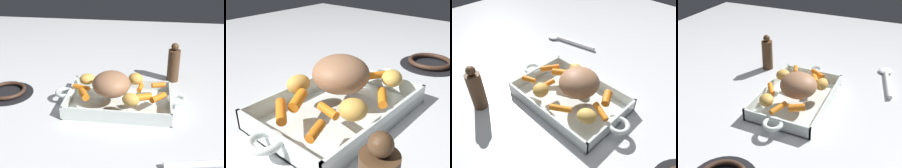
# 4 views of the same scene
# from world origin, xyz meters

# --- Properties ---
(ground_plane) EXTENTS (2.10, 2.10, 0.00)m
(ground_plane) POSITION_xyz_m (0.00, 0.00, 0.00)
(ground_plane) COLOR silver
(roasting_dish) EXTENTS (0.43, 0.23, 0.04)m
(roasting_dish) POSITION_xyz_m (0.00, 0.00, 0.01)
(roasting_dish) COLOR silver
(roasting_dish) RESTS_ON ground_plane
(pork_roast) EXTENTS (0.13, 0.14, 0.08)m
(pork_roast) POSITION_xyz_m (-0.02, -0.01, 0.08)
(pork_roast) COLOR #946647
(pork_roast) RESTS_ON roasting_dish
(baby_carrot_long) EXTENTS (0.05, 0.03, 0.02)m
(baby_carrot_long) POSITION_xyz_m (0.13, 0.06, 0.05)
(baby_carrot_long) COLOR orange
(baby_carrot_long) RESTS_ON roasting_dish
(baby_carrot_short) EXTENTS (0.06, 0.05, 0.03)m
(baby_carrot_short) POSITION_xyz_m (0.08, -0.04, 0.05)
(baby_carrot_short) COLOR orange
(baby_carrot_short) RESTS_ON roasting_dish
(baby_carrot_center_right) EXTENTS (0.06, 0.05, 0.02)m
(baby_carrot_center_right) POSITION_xyz_m (-0.04, 0.08, 0.05)
(baby_carrot_center_right) COLOR orange
(baby_carrot_center_right) RESTS_ON roasting_dish
(baby_carrot_northeast) EXTENTS (0.04, 0.06, 0.03)m
(baby_carrot_northeast) POSITION_xyz_m (-0.11, -0.04, 0.06)
(baby_carrot_northeast) COLOR orange
(baby_carrot_northeast) RESTS_ON roasting_dish
(baby_carrot_southeast) EXTENTS (0.06, 0.04, 0.02)m
(baby_carrot_southeast) POSITION_xyz_m (-0.13, 0.01, 0.05)
(baby_carrot_southeast) COLOR orange
(baby_carrot_southeast) RESTS_ON roasting_dish
(baby_carrot_southwest) EXTENTS (0.02, 0.05, 0.02)m
(baby_carrot_southwest) POSITION_xyz_m (0.07, 0.03, 0.05)
(baby_carrot_southwest) COLOR orange
(baby_carrot_southwest) RESTS_ON roasting_dish
(baby_carrot_northwest) EXTENTS (0.06, 0.06, 0.02)m
(baby_carrot_northwest) POSITION_xyz_m (0.13, -0.03, 0.05)
(baby_carrot_northwest) COLOR orange
(baby_carrot_northwest) RESTS_ON roasting_dish
(potato_golden_large) EXTENTS (0.07, 0.07, 0.04)m
(potato_golden_large) POSITION_xyz_m (0.05, 0.08, 0.06)
(potato_golden_large) COLOR gold
(potato_golden_large) RESTS_ON roasting_dish
(potato_corner) EXTENTS (0.06, 0.05, 0.04)m
(potato_corner) POSITION_xyz_m (0.04, -0.07, 0.06)
(potato_corner) COLOR gold
(potato_corner) RESTS_ON roasting_dish
(potato_whole) EXTENTS (0.07, 0.06, 0.04)m
(potato_whole) POSITION_xyz_m (-0.12, 0.06, 0.06)
(potato_whole) COLOR gold
(potato_whole) RESTS_ON roasting_dish
(serving_spoon) EXTENTS (0.24, 0.08, 0.02)m
(serving_spoon) POSITION_xyz_m (0.29, -0.27, 0.01)
(serving_spoon) COLOR white
(serving_spoon) RESTS_ON ground_plane
(pepper_mill) EXTENTS (0.04, 0.04, 0.15)m
(pepper_mill) POSITION_xyz_m (0.18, 0.21, 0.07)
(pepper_mill) COLOR #4C331E
(pepper_mill) RESTS_ON ground_plane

